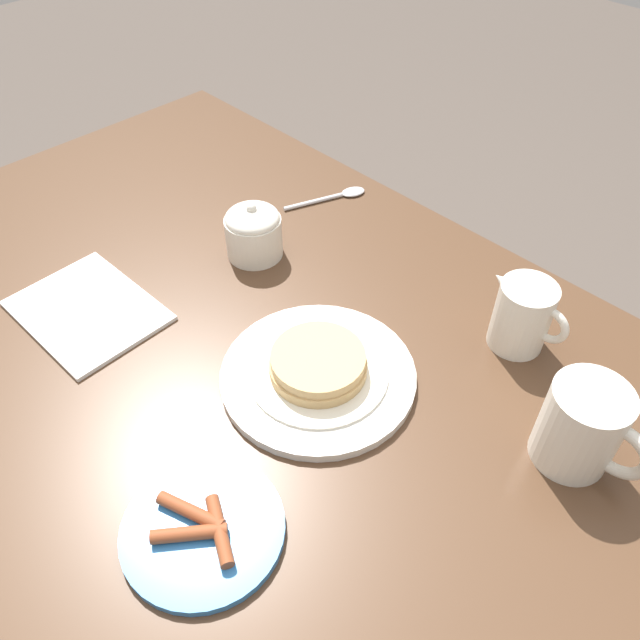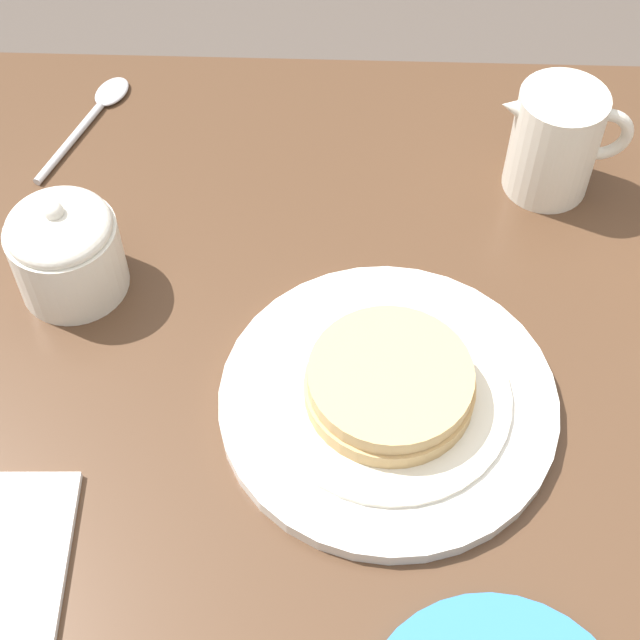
{
  "view_description": "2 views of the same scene",
  "coord_description": "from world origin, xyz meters",
  "px_view_note": "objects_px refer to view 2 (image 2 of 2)",
  "views": [
    {
      "loc": [
        0.41,
        -0.32,
        1.36
      ],
      "look_at": [
        0.01,
        0.07,
        0.8
      ],
      "focal_mm": 35.0,
      "sensor_mm": 36.0,
      "label": 1
    },
    {
      "loc": [
        0.02,
        -0.34,
        1.36
      ],
      "look_at": [
        0.01,
        0.07,
        0.8
      ],
      "focal_mm": 55.0,
      "sensor_mm": 36.0,
      "label": 2
    }
  ],
  "objects_px": {
    "spoon": "(97,110)",
    "pancake_plate": "(389,395)",
    "sugar_bowl": "(65,249)",
    "creamer_pitcher": "(554,140)"
  },
  "relations": [
    {
      "from": "spoon",
      "to": "pancake_plate",
      "type": "bearing_deg",
      "value": -49.33
    },
    {
      "from": "pancake_plate",
      "to": "spoon",
      "type": "bearing_deg",
      "value": 130.67
    },
    {
      "from": "creamer_pitcher",
      "to": "pancake_plate",
      "type": "bearing_deg",
      "value": -120.62
    },
    {
      "from": "sugar_bowl",
      "to": "creamer_pitcher",
      "type": "bearing_deg",
      "value": 17.94
    },
    {
      "from": "sugar_bowl",
      "to": "spoon",
      "type": "bearing_deg",
      "value": 94.93
    },
    {
      "from": "pancake_plate",
      "to": "creamer_pitcher",
      "type": "bearing_deg",
      "value": 59.38
    },
    {
      "from": "pancake_plate",
      "to": "creamer_pitcher",
      "type": "relative_size",
      "value": 2.11
    },
    {
      "from": "pancake_plate",
      "to": "sugar_bowl",
      "type": "height_order",
      "value": "sugar_bowl"
    },
    {
      "from": "sugar_bowl",
      "to": "pancake_plate",
      "type": "bearing_deg",
      "value": -23.24
    },
    {
      "from": "spoon",
      "to": "sugar_bowl",
      "type": "bearing_deg",
      "value": -85.07
    }
  ]
}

